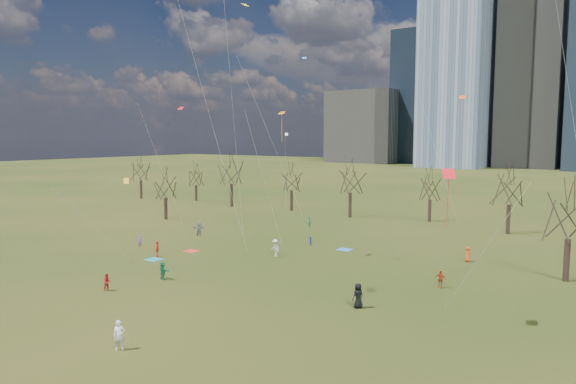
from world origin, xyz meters
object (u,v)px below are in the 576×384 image
Objects in this scene: person_4 at (157,249)px; person_2 at (107,282)px; blanket_navy at (345,250)px; person_1 at (119,335)px; blanket_teal at (154,259)px; blanket_crimson at (191,251)px.

person_2 is at bearing 166.50° from person_4.
person_4 is (-15.05, -14.49, 0.83)m from blanket_navy.
person_4 is (-6.03, 10.76, 0.11)m from person_2.
person_4 is at bearing 77.85° from person_1.
person_4 reaches higher than blanket_teal.
blanket_teal is 1.00× the size of blanket_navy.
person_2 is 12.34m from person_4.
person_1 is at bearing -104.83° from person_2.
person_1 is 1.08× the size of person_4.
blanket_navy is at bearing 36.86° from blanket_crimson.
blanket_crimson is 15.59m from person_2.
person_2 is at bearing -61.04° from blanket_teal.
blanket_navy is 1.00× the size of blanket_crimson.
blanket_teal is 5.09m from blanket_crimson.
person_1 reaches higher than person_4.
person_2 is (-9.02, -25.25, 0.72)m from blanket_navy.
blanket_teal is 1.52m from person_4.
person_4 reaches higher than person_2.
blanket_crimson is at bearing 37.19° from person_2.
blanket_navy is 32.48m from person_1.
person_4 is (-16.88, 17.93, -0.07)m from person_1.
blanket_crimson is (-13.98, -10.48, 0.00)m from blanket_navy.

